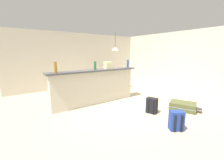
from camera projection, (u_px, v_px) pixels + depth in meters
The scene contains 15 objects.
ground_plane at pixel (123, 103), 5.02m from camera, with size 13.00×13.00×0.05m, color #BCAD8E.
wall_back at pixel (83, 60), 7.24m from camera, with size 6.60×0.10×2.50m, color beige.
wall_right at pixel (172, 61), 6.77m from camera, with size 0.10×6.00×2.50m, color beige.
partition_half_wall at pixel (96, 88), 4.79m from camera, with size 2.80×0.20×1.05m, color beige.
bar_countertop at pixel (95, 70), 4.69m from camera, with size 2.96×0.40×0.05m, color #4C4C51.
bottle_amber at pixel (56, 67), 3.90m from camera, with size 0.07×0.07×0.29m, color #9E661E.
bottle_green at pixel (95, 66), 4.60m from camera, with size 0.07×0.07×0.26m, color #2D6B38.
bottle_blue at pixel (128, 64), 5.36m from camera, with size 0.07×0.07×0.27m, color #284C89.
grocery_bag at pixel (108, 65), 5.01m from camera, with size 0.26×0.18×0.22m, color beige.
dining_table at pixel (114, 74), 6.96m from camera, with size 1.10×0.80×0.74m.
dining_chair_near_partition at pixel (121, 79), 6.51m from camera, with size 0.40×0.40×0.93m.
pendant_lamp at pixel (115, 49), 6.79m from camera, with size 0.34×0.34×0.83m.
suitcase_flat_olive at pixel (183, 106), 4.33m from camera, with size 0.73×0.89×0.22m.
backpack_black at pixel (152, 106), 4.11m from camera, with size 0.30×0.32×0.42m.
backpack_blue at pixel (176, 121), 3.20m from camera, with size 0.34×0.33×0.42m.
Camera 1 is at (-3.08, -3.70, 1.63)m, focal length 24.24 mm.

